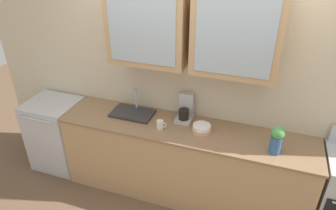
{
  "coord_description": "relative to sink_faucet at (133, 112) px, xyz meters",
  "views": [
    {
      "loc": [
        0.71,
        -2.53,
        2.68
      ],
      "look_at": [
        -0.17,
        0.0,
        1.15
      ],
      "focal_mm": 32.75,
      "sensor_mm": 36.0,
      "label": 1
    }
  ],
  "objects": [
    {
      "name": "vase",
      "position": [
        1.51,
        -0.18,
        0.13
      ],
      "size": [
        0.12,
        0.12,
        0.28
      ],
      "color": "#33598C",
      "rests_on": "counter"
    },
    {
      "name": "back_wall_unit",
      "position": [
        0.63,
        0.21,
        0.51
      ],
      "size": [
        4.98,
        0.44,
        2.56
      ],
      "color": "beige",
      "rests_on": "ground_plane"
    },
    {
      "name": "sink_faucet",
      "position": [
        0.0,
        0.0,
        0.0
      ],
      "size": [
        0.46,
        0.29,
        0.29
      ],
      "color": "#2D2D30",
      "rests_on": "counter"
    },
    {
      "name": "bowl_stack",
      "position": [
        0.8,
        -0.07,
        0.01
      ],
      "size": [
        0.19,
        0.19,
        0.07
      ],
      "color": "#E0AD7F",
      "rests_on": "counter"
    },
    {
      "name": "dishwasher",
      "position": [
        -1.03,
        -0.08,
        -0.48
      ],
      "size": [
        0.6,
        0.57,
        0.9
      ],
      "color": "silver",
      "rests_on": "ground_plane"
    },
    {
      "name": "ground_plane",
      "position": [
        0.62,
        -0.08,
        -0.93
      ],
      "size": [
        10.0,
        10.0,
        0.0
      ],
      "primitive_type": "plane",
      "color": "brown"
    },
    {
      "name": "cup_near_sink",
      "position": [
        0.39,
        -0.17,
        0.02
      ],
      "size": [
        0.11,
        0.07,
        0.09
      ],
      "color": "silver",
      "rests_on": "counter"
    },
    {
      "name": "coffee_maker",
      "position": [
        0.57,
        0.1,
        0.08
      ],
      "size": [
        0.17,
        0.2,
        0.29
      ],
      "color": "#B7B7BC",
      "rests_on": "counter"
    },
    {
      "name": "counter",
      "position": [
        0.62,
        -0.08,
        -0.47
      ],
      "size": [
        2.69,
        0.59,
        0.9
      ],
      "color": "tan",
      "rests_on": "ground_plane"
    }
  ]
}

